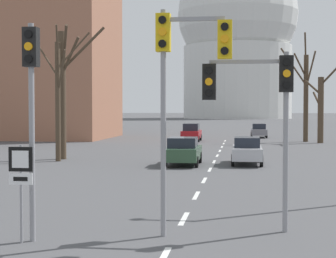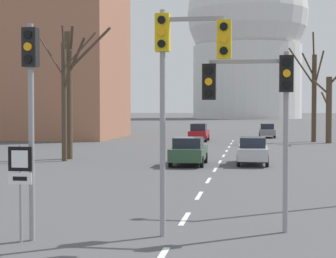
{
  "view_description": "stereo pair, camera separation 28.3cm",
  "coord_description": "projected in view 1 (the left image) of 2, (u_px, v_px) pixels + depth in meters",
  "views": [
    {
      "loc": [
        1.71,
        -8.19,
        3.28
      ],
      "look_at": [
        -0.3,
        6.96,
        2.72
      ],
      "focal_mm": 60.0,
      "sensor_mm": 36.0,
      "label": 1
    },
    {
      "loc": [
        1.99,
        -8.15,
        3.28
      ],
      "look_at": [
        -0.3,
        6.96,
        2.72
      ],
      "focal_mm": 60.0,
      "sensor_mm": 36.0,
      "label": 2
    }
  ],
  "objects": [
    {
      "name": "lane_stripe_7",
      "position": [
        220.0,
        151.0,
        43.44
      ],
      "size": [
        0.16,
        2.0,
        0.01
      ],
      "primitive_type": "cube",
      "color": "silver",
      "rests_on": "ground_plane"
    },
    {
      "name": "bare_tree_right_near",
      "position": [
        321.0,
        107.0,
        53.2
      ],
      "size": [
        2.87,
        3.53,
        7.22
      ],
      "color": "#473828",
      "rests_on": "ground_plane"
    },
    {
      "name": "sedan_mid_centre",
      "position": [
        183.0,
        151.0,
        32.48
      ],
      "size": [
        1.94,
        4.29,
        1.62
      ],
      "color": "#2D4C33",
      "rests_on": "ground_plane"
    },
    {
      "name": "sedan_near_right",
      "position": [
        259.0,
        130.0,
        63.38
      ],
      "size": [
        1.8,
        4.53,
        1.58
      ],
      "color": "slate",
      "rests_on": "ground_plane"
    },
    {
      "name": "sedan_near_left",
      "position": [
        191.0,
        132.0,
        56.13
      ],
      "size": [
        1.83,
        4.55,
        1.78
      ],
      "color": "maroon",
      "rests_on": "ground_plane"
    },
    {
      "name": "capitol_dome",
      "position": [
        237.0,
        36.0,
        187.23
      ],
      "size": [
        39.99,
        39.99,
        56.48
      ],
      "color": "silver",
      "rests_on": "ground_plane"
    },
    {
      "name": "lane_stripe_2",
      "position": [
        196.0,
        195.0,
        21.15
      ],
      "size": [
        0.16,
        2.0,
        0.01
      ],
      "primitive_type": "cube",
      "color": "silver",
      "rests_on": "ground_plane"
    },
    {
      "name": "traffic_signal_centre_tall",
      "position": [
        183.0,
        65.0,
        14.17
      ],
      "size": [
        1.92,
        0.34,
        5.79
      ],
      "color": "gray",
      "rests_on": "ground_plane"
    },
    {
      "name": "sedan_far_left",
      "position": [
        247.0,
        150.0,
        32.91
      ],
      "size": [
        1.78,
        4.39,
        1.61
      ],
      "color": "#B7B7BC",
      "rests_on": "ground_plane"
    },
    {
      "name": "lane_stripe_4",
      "position": [
        210.0,
        170.0,
        30.07
      ],
      "size": [
        0.16,
        2.0,
        0.01
      ],
      "primitive_type": "cube",
      "color": "silver",
      "rests_on": "ground_plane"
    },
    {
      "name": "traffic_signal_near_left",
      "position": [
        31.0,
        90.0,
        13.74
      ],
      "size": [
        0.36,
        0.34,
        5.36
      ],
      "color": "gray",
      "rests_on": "ground_plane"
    },
    {
      "name": "apartment_block_left",
      "position": [
        30.0,
        50.0,
        62.7
      ],
      "size": [
        18.0,
        14.0,
        19.76
      ],
      "primitive_type": "cube",
      "color": "#9E664C",
      "rests_on": "ground_plane"
    },
    {
      "name": "bare_tree_left_near",
      "position": [
        58.0,
        94.0,
        34.71
      ],
      "size": [
        4.1,
        3.38,
        8.21
      ],
      "color": "#473828",
      "rests_on": "ground_plane"
    },
    {
      "name": "lane_stripe_9",
      "position": [
        224.0,
        144.0,
        52.36
      ],
      "size": [
        0.16,
        2.0,
        0.01
      ],
      "primitive_type": "cube",
      "color": "silver",
      "rests_on": "ground_plane"
    },
    {
      "name": "lane_stripe_6",
      "position": [
        217.0,
        156.0,
        38.98
      ],
      "size": [
        0.16,
        2.0,
        0.01
      ],
      "primitive_type": "cube",
      "color": "silver",
      "rests_on": "ground_plane"
    },
    {
      "name": "route_sign_post",
      "position": [
        21.0,
        176.0,
        13.61
      ],
      "size": [
        0.6,
        0.08,
        2.4
      ],
      "color": "gray",
      "rests_on": "ground_plane"
    },
    {
      "name": "lane_stripe_5",
      "position": [
        214.0,
        162.0,
        34.52
      ],
      "size": [
        0.16,
        2.0,
        0.01
      ],
      "primitive_type": "cube",
      "color": "silver",
      "rests_on": "ground_plane"
    },
    {
      "name": "lane_stripe_10",
      "position": [
        225.0,
        141.0,
        56.81
      ],
      "size": [
        0.16,
        2.0,
        0.01
      ],
      "primitive_type": "cube",
      "color": "silver",
      "rests_on": "ground_plane"
    },
    {
      "name": "lane_stripe_1",
      "position": [
        184.0,
        219.0,
        16.69
      ],
      "size": [
        0.16,
        2.0,
        0.01
      ],
      "primitive_type": "cube",
      "color": "silver",
      "rests_on": "ground_plane"
    },
    {
      "name": "lane_stripe_8",
      "position": [
        222.0,
        147.0,
        47.9
      ],
      "size": [
        0.16,
        2.0,
        0.01
      ],
      "primitive_type": "cube",
      "color": "silver",
      "rests_on": "ground_plane"
    },
    {
      "name": "bare_tree_right_far",
      "position": [
        305.0,
        92.0,
        55.1
      ],
      "size": [
        3.34,
        2.27,
        10.57
      ],
      "color": "#473828",
      "rests_on": "ground_plane"
    },
    {
      "name": "traffic_signal_near_right",
      "position": [
        258.0,
        96.0,
        14.86
      ],
      "size": [
        2.39,
        0.34,
        4.77
      ],
      "color": "gray",
      "rests_on": "ground_plane"
    },
    {
      "name": "bare_tree_left_far",
      "position": [
        63.0,
        90.0,
        36.14
      ],
      "size": [
        2.88,
        3.1,
        8.65
      ],
      "color": "#473828",
      "rests_on": "ground_plane"
    },
    {
      "name": "lane_stripe_3",
      "position": [
        204.0,
        180.0,
        25.61
      ],
      "size": [
        0.16,
        2.0,
        0.01
      ],
      "primitive_type": "cube",
      "color": "silver",
      "rests_on": "ground_plane"
    }
  ]
}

